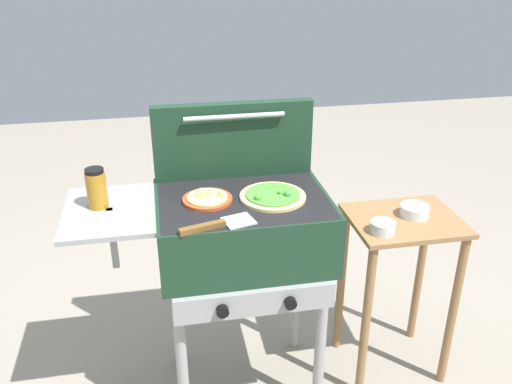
{
  "coord_description": "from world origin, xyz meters",
  "views": [
    {
      "loc": [
        -0.29,
        -1.78,
        1.78
      ],
      "look_at": [
        0.05,
        0.0,
        0.92
      ],
      "focal_mm": 38.2,
      "sensor_mm": 36.0,
      "label": 1
    }
  ],
  "objects_px": {
    "pizza_cheese": "(207,199)",
    "prep_table": "(399,263)",
    "sauce_jar": "(97,188)",
    "topping_bowl_near": "(415,211)",
    "spatula": "(218,225)",
    "pizza_veggie": "(273,196)",
    "topping_bowl_far": "(383,228)",
    "grill": "(240,233)"
  },
  "relations": [
    {
      "from": "pizza_cheese",
      "to": "prep_table",
      "type": "distance_m",
      "value": 0.87
    },
    {
      "from": "pizza_veggie",
      "to": "grill",
      "type": "bearing_deg",
      "value": 171.6
    },
    {
      "from": "sauce_jar",
      "to": "prep_table",
      "type": "xyz_separation_m",
      "value": [
        1.18,
        -0.03,
        -0.44
      ]
    },
    {
      "from": "grill",
      "to": "pizza_veggie",
      "type": "xyz_separation_m",
      "value": [
        0.12,
        -0.02,
        0.15
      ]
    },
    {
      "from": "pizza_cheese",
      "to": "spatula",
      "type": "height_order",
      "value": "pizza_cheese"
    },
    {
      "from": "topping_bowl_far",
      "to": "pizza_veggie",
      "type": "bearing_deg",
      "value": 170.43
    },
    {
      "from": "grill",
      "to": "spatula",
      "type": "bearing_deg",
      "value": -118.05
    },
    {
      "from": "sauce_jar",
      "to": "topping_bowl_far",
      "type": "height_order",
      "value": "sauce_jar"
    },
    {
      "from": "pizza_cheese",
      "to": "sauce_jar",
      "type": "distance_m",
      "value": 0.39
    },
    {
      "from": "grill",
      "to": "spatula",
      "type": "xyz_separation_m",
      "value": [
        -0.1,
        -0.2,
        0.15
      ]
    },
    {
      "from": "pizza_cheese",
      "to": "spatula",
      "type": "distance_m",
      "value": 0.2
    },
    {
      "from": "pizza_cheese",
      "to": "topping_bowl_far",
      "type": "distance_m",
      "value": 0.68
    },
    {
      "from": "pizza_veggie",
      "to": "sauce_jar",
      "type": "relative_size",
      "value": 1.67
    },
    {
      "from": "pizza_veggie",
      "to": "topping_bowl_far",
      "type": "distance_m",
      "value": 0.44
    },
    {
      "from": "sauce_jar",
      "to": "topping_bowl_near",
      "type": "height_order",
      "value": "sauce_jar"
    },
    {
      "from": "pizza_veggie",
      "to": "prep_table",
      "type": "bearing_deg",
      "value": 2.34
    },
    {
      "from": "sauce_jar",
      "to": "spatula",
      "type": "distance_m",
      "value": 0.46
    },
    {
      "from": "pizza_veggie",
      "to": "topping_bowl_far",
      "type": "bearing_deg",
      "value": -9.57
    },
    {
      "from": "spatula",
      "to": "topping_bowl_near",
      "type": "distance_m",
      "value": 0.86
    },
    {
      "from": "pizza_veggie",
      "to": "topping_bowl_far",
      "type": "xyz_separation_m",
      "value": [
        0.42,
        -0.07,
        -0.14
      ]
    },
    {
      "from": "pizza_veggie",
      "to": "spatula",
      "type": "bearing_deg",
      "value": -142.01
    },
    {
      "from": "pizza_cheese",
      "to": "prep_table",
      "type": "xyz_separation_m",
      "value": [
        0.79,
        -0.0,
        -0.37
      ]
    },
    {
      "from": "prep_table",
      "to": "pizza_veggie",
      "type": "bearing_deg",
      "value": -177.66
    },
    {
      "from": "pizza_veggie",
      "to": "topping_bowl_near",
      "type": "bearing_deg",
      "value": 3.37
    },
    {
      "from": "grill",
      "to": "pizza_cheese",
      "type": "distance_m",
      "value": 0.19
    },
    {
      "from": "topping_bowl_near",
      "to": "spatula",
      "type": "bearing_deg",
      "value": -165.52
    },
    {
      "from": "prep_table",
      "to": "topping_bowl_near",
      "type": "bearing_deg",
      "value": 15.84
    },
    {
      "from": "pizza_cheese",
      "to": "spatula",
      "type": "xyz_separation_m",
      "value": [
        0.01,
        -0.2,
        -0.0
      ]
    },
    {
      "from": "pizza_cheese",
      "to": "sauce_jar",
      "type": "relative_size",
      "value": 1.24
    },
    {
      "from": "pizza_cheese",
      "to": "topping_bowl_far",
      "type": "relative_size",
      "value": 1.9
    },
    {
      "from": "grill",
      "to": "pizza_cheese",
      "type": "height_order",
      "value": "pizza_cheese"
    },
    {
      "from": "prep_table",
      "to": "sauce_jar",
      "type": "bearing_deg",
      "value": 178.67
    },
    {
      "from": "pizza_cheese",
      "to": "spatula",
      "type": "relative_size",
      "value": 0.69
    },
    {
      "from": "grill",
      "to": "sauce_jar",
      "type": "height_order",
      "value": "sauce_jar"
    },
    {
      "from": "pizza_cheese",
      "to": "topping_bowl_near",
      "type": "relative_size",
      "value": 1.56
    },
    {
      "from": "topping_bowl_far",
      "to": "grill",
      "type": "bearing_deg",
      "value": 170.7
    },
    {
      "from": "pizza_veggie",
      "to": "spatula",
      "type": "height_order",
      "value": "pizza_veggie"
    },
    {
      "from": "topping_bowl_far",
      "to": "topping_bowl_near",
      "type": "bearing_deg",
      "value": 30.25
    },
    {
      "from": "pizza_cheese",
      "to": "topping_bowl_far",
      "type": "height_order",
      "value": "pizza_cheese"
    },
    {
      "from": "pizza_veggie",
      "to": "prep_table",
      "type": "xyz_separation_m",
      "value": [
        0.55,
        0.02,
        -0.37
      ]
    },
    {
      "from": "pizza_cheese",
      "to": "topping_bowl_near",
      "type": "xyz_separation_m",
      "value": [
        0.84,
        0.01,
        -0.14
      ]
    },
    {
      "from": "grill",
      "to": "topping_bowl_near",
      "type": "distance_m",
      "value": 0.72
    }
  ]
}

